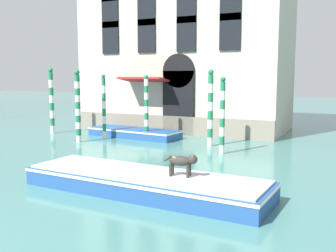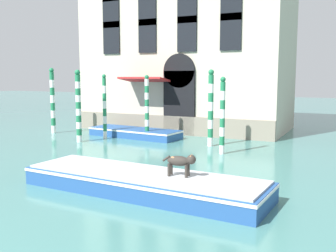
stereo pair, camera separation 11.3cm
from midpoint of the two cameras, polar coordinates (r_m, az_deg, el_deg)
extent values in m
cube|color=#BCB29E|center=(24.98, 3.11, 13.85)|extent=(12.12, 6.00, 12.26)
cube|color=gray|center=(22.21, -0.05, 0.18)|extent=(12.12, 0.16, 1.05)
cube|color=black|center=(21.76, 1.77, 3.34)|extent=(1.86, 0.14, 3.55)
cylinder|color=black|center=(21.70, 1.79, 8.02)|extent=(1.86, 0.14, 1.86)
cube|color=black|center=(23.97, -8.08, 12.57)|extent=(1.11, 0.10, 1.87)
cube|color=black|center=(22.71, -2.86, 12.92)|extent=(1.11, 0.10, 1.87)
cube|color=black|center=(21.66, 2.92, 13.20)|extent=(1.11, 0.10, 1.87)
cube|color=black|center=(20.83, 9.24, 13.35)|extent=(1.11, 0.10, 1.87)
cube|color=black|center=(24.15, -8.14, 16.13)|extent=(1.11, 0.10, 1.87)
cube|color=black|center=(22.91, -2.89, 16.68)|extent=(1.11, 0.10, 1.87)
cube|color=black|center=(21.86, 2.95, 17.13)|extent=(1.11, 0.10, 1.87)
cube|color=black|center=(21.05, 9.33, 17.43)|extent=(1.11, 0.10, 1.87)
cube|color=#B22323|center=(21.96, -3.31, 6.76)|extent=(2.67, 1.40, 0.29)
cube|color=#234C8C|center=(11.26, -3.43, -8.31)|extent=(7.28, 2.41, 0.52)
cube|color=white|center=(11.21, -3.44, -7.33)|extent=(7.31, 2.44, 0.08)
cube|color=#B2B7BC|center=(11.19, -3.44, -6.89)|extent=(7.06, 2.24, 0.06)
cylinder|color=#332D28|center=(10.76, 3.26, -6.35)|extent=(0.09, 0.09, 0.35)
cylinder|color=#332D28|center=(10.58, 2.97, -6.59)|extent=(0.09, 0.09, 0.35)
cylinder|color=#332D28|center=(10.89, 0.77, -6.17)|extent=(0.09, 0.09, 0.35)
cylinder|color=#332D28|center=(10.72, 0.45, -6.39)|extent=(0.09, 0.09, 0.35)
ellipsoid|color=#332D28|center=(10.68, 1.86, -5.08)|extent=(0.67, 0.35, 0.27)
ellipsoid|color=#AD7042|center=(10.69, 1.37, -4.65)|extent=(0.30, 0.22, 0.10)
sphere|color=#332D28|center=(10.57, 3.70, -4.88)|extent=(0.26, 0.26, 0.26)
cone|color=#AD7042|center=(10.62, 3.80, -4.30)|extent=(0.08, 0.08, 0.10)
cone|color=#AD7042|center=(10.48, 3.60, -4.45)|extent=(0.08, 0.08, 0.10)
cylinder|color=#332D28|center=(10.78, 0.06, -4.74)|extent=(0.23, 0.09, 0.18)
cube|color=#234C8C|center=(21.25, -4.70, -0.99)|extent=(5.27, 2.14, 0.45)
cube|color=white|center=(21.23, -4.70, -0.54)|extent=(5.30, 2.18, 0.08)
cube|color=#9EA3A8|center=(21.26, -4.70, -1.05)|extent=(2.93, 1.50, 0.41)
cylinder|color=white|center=(20.89, -8.95, -1.28)|extent=(0.19, 0.19, 0.40)
cylinder|color=#1E7247|center=(20.83, -8.98, -0.20)|extent=(0.19, 0.19, 0.40)
cylinder|color=white|center=(20.78, -9.00, 0.89)|extent=(0.19, 0.19, 0.40)
cylinder|color=#1E7247|center=(20.74, -9.02, 1.97)|extent=(0.19, 0.19, 0.40)
cylinder|color=white|center=(20.71, -9.04, 3.07)|extent=(0.19, 0.19, 0.40)
cylinder|color=#1E7247|center=(20.68, -9.06, 4.16)|extent=(0.19, 0.19, 0.40)
cylinder|color=white|center=(20.67, -9.09, 5.26)|extent=(0.19, 0.19, 0.40)
cylinder|color=#1E7247|center=(20.66, -9.11, 6.36)|extent=(0.19, 0.19, 0.40)
sphere|color=#1E7247|center=(20.65, -9.13, 7.15)|extent=(0.20, 0.20, 0.20)
cylinder|color=white|center=(20.37, -2.90, -1.48)|extent=(0.22, 0.22, 0.35)
cylinder|color=#1E7247|center=(20.32, -2.90, -0.52)|extent=(0.22, 0.22, 0.35)
cylinder|color=white|center=(20.27, -2.91, 0.45)|extent=(0.22, 0.22, 0.35)
cylinder|color=#1E7247|center=(20.23, -2.91, 1.43)|extent=(0.22, 0.22, 0.35)
cylinder|color=white|center=(20.20, -2.92, 2.40)|extent=(0.22, 0.22, 0.35)
cylinder|color=#1E7247|center=(20.18, -2.93, 3.39)|extent=(0.22, 0.22, 0.35)
cylinder|color=white|center=(20.15, -2.93, 4.37)|extent=(0.22, 0.22, 0.35)
cylinder|color=#1E7247|center=(20.14, -2.94, 5.35)|extent=(0.22, 0.22, 0.35)
cylinder|color=white|center=(20.13, -2.95, 6.34)|extent=(0.22, 0.22, 0.35)
sphere|color=#1E7247|center=(20.13, -2.95, 7.11)|extent=(0.23, 0.23, 0.23)
cylinder|color=white|center=(18.55, 6.32, -2.28)|extent=(0.25, 0.25, 0.42)
cylinder|color=#1E7247|center=(18.49, 6.34, -1.01)|extent=(0.25, 0.25, 0.42)
cylinder|color=white|center=(18.43, 6.36, 0.27)|extent=(0.25, 0.25, 0.42)
cylinder|color=#1E7247|center=(18.39, 6.38, 1.56)|extent=(0.25, 0.25, 0.42)
cylinder|color=white|center=(18.35, 6.39, 2.86)|extent=(0.25, 0.25, 0.42)
cylinder|color=#1E7247|center=(18.32, 6.41, 4.16)|extent=(0.25, 0.25, 0.42)
cylinder|color=white|center=(18.30, 6.43, 5.46)|extent=(0.25, 0.25, 0.42)
cylinder|color=#1E7247|center=(18.29, 6.45, 6.76)|extent=(0.25, 0.25, 0.42)
sphere|color=#1E7247|center=(18.29, 6.46, 7.76)|extent=(0.26, 0.26, 0.26)
cylinder|color=white|center=(16.78, 8.00, -3.40)|extent=(0.21, 0.21, 0.38)
cylinder|color=#1E7247|center=(16.71, 8.03, -2.12)|extent=(0.21, 0.21, 0.38)
cylinder|color=white|center=(16.65, 8.05, -0.83)|extent=(0.21, 0.21, 0.38)
cylinder|color=#1E7247|center=(16.60, 8.07, 0.47)|extent=(0.21, 0.21, 0.38)
cylinder|color=white|center=(16.56, 8.10, 1.78)|extent=(0.21, 0.21, 0.38)
cylinder|color=#1E7247|center=(16.53, 8.12, 3.09)|extent=(0.21, 0.21, 0.38)
cylinder|color=white|center=(16.51, 8.15, 4.41)|extent=(0.21, 0.21, 0.38)
cylinder|color=#1E7247|center=(16.49, 8.17, 5.73)|extent=(0.21, 0.21, 0.38)
sphere|color=#1E7247|center=(16.49, 8.19, 6.72)|extent=(0.22, 0.22, 0.22)
cylinder|color=white|center=(20.10, -12.58, -1.79)|extent=(0.26, 0.26, 0.33)
cylinder|color=#1E7247|center=(20.05, -12.61, -0.85)|extent=(0.26, 0.26, 0.33)
cylinder|color=white|center=(20.01, -12.64, 0.10)|extent=(0.26, 0.26, 0.33)
cylinder|color=#1E7247|center=(19.97, -12.66, 1.04)|extent=(0.26, 0.26, 0.33)
cylinder|color=white|center=(19.94, -12.69, 2.00)|extent=(0.26, 0.26, 0.33)
cylinder|color=#1E7247|center=(19.91, -12.72, 2.95)|extent=(0.26, 0.26, 0.33)
cylinder|color=white|center=(19.89, -12.75, 3.91)|extent=(0.26, 0.26, 0.33)
cylinder|color=#1E7247|center=(19.87, -12.77, 4.87)|extent=(0.26, 0.26, 0.33)
cylinder|color=white|center=(19.86, -12.80, 5.83)|extent=(0.26, 0.26, 0.33)
cylinder|color=#1E7247|center=(19.86, -12.83, 6.79)|extent=(0.26, 0.26, 0.33)
sphere|color=#1E7247|center=(19.86, -12.85, 7.60)|extent=(0.27, 0.27, 0.27)
cylinder|color=white|center=(23.58, -16.13, -0.45)|extent=(0.25, 0.25, 0.44)
cylinder|color=#1E7247|center=(23.52, -16.16, 0.60)|extent=(0.25, 0.25, 0.44)
cylinder|color=white|center=(23.48, -16.20, 1.66)|extent=(0.25, 0.25, 0.44)
cylinder|color=#1E7247|center=(23.44, -16.24, 2.72)|extent=(0.25, 0.25, 0.44)
cylinder|color=white|center=(23.41, -16.28, 3.78)|extent=(0.25, 0.25, 0.44)
cylinder|color=#1E7247|center=(23.39, -16.32, 4.85)|extent=(0.25, 0.25, 0.44)
cylinder|color=white|center=(23.38, -16.36, 5.91)|extent=(0.25, 0.25, 0.44)
cylinder|color=#1E7247|center=(23.37, -16.39, 6.98)|extent=(0.25, 0.25, 0.44)
sphere|color=#1E7247|center=(23.38, -16.42, 7.79)|extent=(0.26, 0.26, 0.26)
camera|label=1|loc=(0.06, -89.80, 0.03)|focal=42.00mm
camera|label=2|loc=(0.06, 90.20, -0.03)|focal=42.00mm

